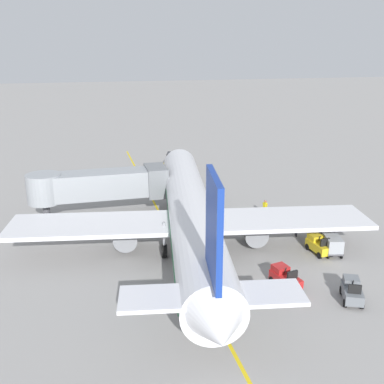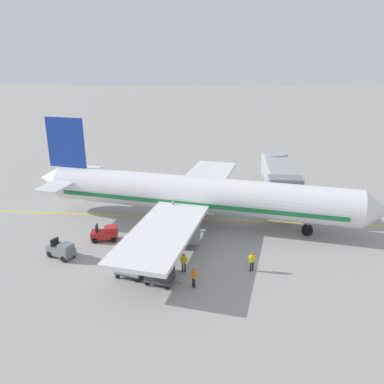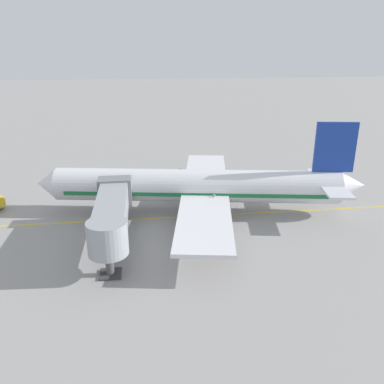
{
  "view_description": "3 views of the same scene",
  "coord_description": "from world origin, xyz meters",
  "px_view_note": "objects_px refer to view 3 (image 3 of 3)",
  "views": [
    {
      "loc": [
        -7.64,
        -33.91,
        16.6
      ],
      "look_at": [
        2.22,
        4.84,
        3.71
      ],
      "focal_mm": 42.25,
      "sensor_mm": 36.0,
      "label": 1
    },
    {
      "loc": [
        38.69,
        4.25,
        16.83
      ],
      "look_at": [
        -0.79,
        0.32,
        2.82
      ],
      "focal_mm": 36.07,
      "sensor_mm": 36.0,
      "label": 2
    },
    {
      "loc": [
        -40.72,
        6.9,
        18.2
      ],
      "look_at": [
        0.08,
        1.78,
        2.92
      ],
      "focal_mm": 36.91,
      "sensor_mm": 36.0,
      "label": 3
    }
  ],
  "objects_px": {
    "parked_airliner": "(199,186)",
    "baggage_cart_front": "(199,173)",
    "baggage_tug_lead": "(215,178)",
    "baggage_tug_trailing": "(256,189)",
    "ground_crew_marshaller": "(149,181)",
    "baggage_tug_spare": "(269,179)",
    "ground_crew_wing_walker": "(180,173)",
    "jet_bridge": "(112,213)",
    "ground_crew_loader": "(189,178)",
    "baggage_cart_second_in_train": "(217,174)"
  },
  "relations": [
    {
      "from": "parked_airliner",
      "to": "baggage_cart_front",
      "type": "xyz_separation_m",
      "value": [
        11.94,
        -1.7,
        -2.24
      ]
    },
    {
      "from": "baggage_tug_lead",
      "to": "baggage_tug_trailing",
      "type": "xyz_separation_m",
      "value": [
        -5.24,
        -4.5,
        0.0
      ]
    },
    {
      "from": "baggage_cart_front",
      "to": "ground_crew_marshaller",
      "type": "height_order",
      "value": "ground_crew_marshaller"
    },
    {
      "from": "baggage_tug_trailing",
      "to": "baggage_tug_spare",
      "type": "relative_size",
      "value": 0.97
    },
    {
      "from": "baggage_tug_lead",
      "to": "ground_crew_wing_walker",
      "type": "xyz_separation_m",
      "value": [
        1.94,
        4.73,
        0.24
      ]
    },
    {
      "from": "parked_airliner",
      "to": "baggage_tug_trailing",
      "type": "height_order",
      "value": "parked_airliner"
    },
    {
      "from": "jet_bridge",
      "to": "ground_crew_marshaller",
      "type": "relative_size",
      "value": 8.1
    },
    {
      "from": "parked_airliner",
      "to": "ground_crew_wing_walker",
      "type": "distance_m",
      "value": 12.38
    },
    {
      "from": "jet_bridge",
      "to": "ground_crew_wing_walker",
      "type": "distance_m",
      "value": 21.1
    },
    {
      "from": "ground_crew_wing_walker",
      "to": "ground_crew_loader",
      "type": "xyz_separation_m",
      "value": [
        -2.15,
        -1.03,
        0.0
      ]
    },
    {
      "from": "jet_bridge",
      "to": "baggage_tug_trailing",
      "type": "distance_m",
      "value": 21.46
    },
    {
      "from": "baggage_cart_second_in_train",
      "to": "baggage_cart_front",
      "type": "bearing_deg",
      "value": 72.91
    },
    {
      "from": "ground_crew_marshaller",
      "to": "baggage_cart_front",
      "type": "bearing_deg",
      "value": -69.61
    },
    {
      "from": "baggage_tug_trailing",
      "to": "ground_crew_wing_walker",
      "type": "xyz_separation_m",
      "value": [
        7.18,
        9.23,
        0.24
      ]
    },
    {
      "from": "parked_airliner",
      "to": "baggage_tug_lead",
      "type": "distance_m",
      "value": 11.15
    },
    {
      "from": "parked_airliner",
      "to": "ground_crew_loader",
      "type": "relative_size",
      "value": 22.04
    },
    {
      "from": "baggage_tug_trailing",
      "to": "ground_crew_loader",
      "type": "relative_size",
      "value": 1.59
    },
    {
      "from": "parked_airliner",
      "to": "ground_crew_wing_walker",
      "type": "bearing_deg",
      "value": 4.58
    },
    {
      "from": "baggage_tug_spare",
      "to": "baggage_cart_second_in_train",
      "type": "xyz_separation_m",
      "value": [
        2.55,
        6.79,
        0.24
      ]
    },
    {
      "from": "baggage_cart_front",
      "to": "ground_crew_marshaller",
      "type": "bearing_deg",
      "value": 110.39
    },
    {
      "from": "parked_airliner",
      "to": "jet_bridge",
      "type": "relative_size",
      "value": 2.72
    },
    {
      "from": "ground_crew_loader",
      "to": "baggage_tug_trailing",
      "type": "bearing_deg",
      "value": -121.48
    },
    {
      "from": "ground_crew_wing_walker",
      "to": "baggage_tug_spare",
      "type": "bearing_deg",
      "value": -106.4
    },
    {
      "from": "baggage_cart_front",
      "to": "parked_airliner",
      "type": "bearing_deg",
      "value": 171.91
    },
    {
      "from": "baggage_tug_lead",
      "to": "baggage_cart_front",
      "type": "relative_size",
      "value": 0.87
    },
    {
      "from": "baggage_tug_spare",
      "to": "baggage_cart_second_in_train",
      "type": "height_order",
      "value": "baggage_tug_spare"
    },
    {
      "from": "baggage_tug_trailing",
      "to": "ground_crew_wing_walker",
      "type": "height_order",
      "value": "ground_crew_wing_walker"
    },
    {
      "from": "jet_bridge",
      "to": "baggage_tug_trailing",
      "type": "bearing_deg",
      "value": -55.52
    },
    {
      "from": "ground_crew_loader",
      "to": "baggage_cart_front",
      "type": "bearing_deg",
      "value": -40.11
    },
    {
      "from": "baggage_cart_front",
      "to": "ground_crew_wing_walker",
      "type": "height_order",
      "value": "ground_crew_wing_walker"
    },
    {
      "from": "baggage_tug_lead",
      "to": "baggage_tug_trailing",
      "type": "relative_size",
      "value": 0.96
    },
    {
      "from": "parked_airliner",
      "to": "ground_crew_wing_walker",
      "type": "xyz_separation_m",
      "value": [
        12.14,
        0.97,
        -2.23
      ]
    },
    {
      "from": "jet_bridge",
      "to": "ground_crew_wing_walker",
      "type": "height_order",
      "value": "jet_bridge"
    },
    {
      "from": "baggage_cart_second_in_train",
      "to": "jet_bridge",
      "type": "bearing_deg",
      "value": 143.33
    },
    {
      "from": "baggage_cart_front",
      "to": "ground_crew_marshaller",
      "type": "distance_m",
      "value": 7.7
    },
    {
      "from": "baggage_tug_trailing",
      "to": "baggage_cart_front",
      "type": "distance_m",
      "value": 9.58
    },
    {
      "from": "baggage_tug_spare",
      "to": "ground_crew_marshaller",
      "type": "relative_size",
      "value": 1.64
    },
    {
      "from": "baggage_tug_spare",
      "to": "baggage_cart_front",
      "type": "xyz_separation_m",
      "value": [
        3.35,
        9.38,
        0.24
      ]
    },
    {
      "from": "jet_bridge",
      "to": "ground_crew_marshaller",
      "type": "distance_m",
      "value": 16.95
    },
    {
      "from": "baggage_tug_trailing",
      "to": "ground_crew_wing_walker",
      "type": "distance_m",
      "value": 11.7
    },
    {
      "from": "baggage_tug_trailing",
      "to": "baggage_cart_second_in_train",
      "type": "relative_size",
      "value": 0.9
    },
    {
      "from": "jet_bridge",
      "to": "baggage_cart_second_in_train",
      "type": "relative_size",
      "value": 4.59
    },
    {
      "from": "baggage_tug_lead",
      "to": "ground_crew_loader",
      "type": "bearing_deg",
      "value": 93.36
    },
    {
      "from": "ground_crew_loader",
      "to": "ground_crew_marshaller",
      "type": "relative_size",
      "value": 1.0
    },
    {
      "from": "baggage_tug_spare",
      "to": "parked_airliner",
      "type": "bearing_deg",
      "value": 127.79
    },
    {
      "from": "baggage_cart_front",
      "to": "ground_crew_loader",
      "type": "bearing_deg",
      "value": 139.89
    },
    {
      "from": "jet_bridge",
      "to": "baggage_tug_trailing",
      "type": "relative_size",
      "value": 5.08
    },
    {
      "from": "parked_airliner",
      "to": "ground_crew_marshaller",
      "type": "bearing_deg",
      "value": 30.84
    },
    {
      "from": "baggage_tug_spare",
      "to": "ground_crew_wing_walker",
      "type": "bearing_deg",
      "value": 73.6
    },
    {
      "from": "parked_airliner",
      "to": "baggage_tug_trailing",
      "type": "distance_m",
      "value": 9.95
    }
  ]
}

